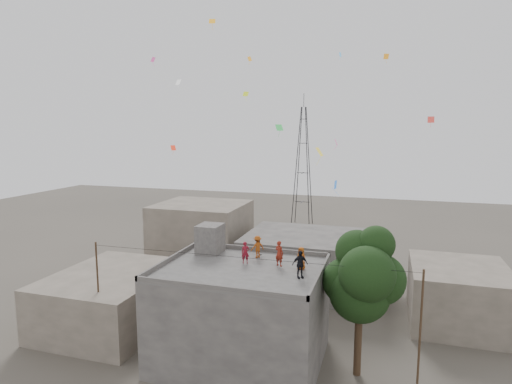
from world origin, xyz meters
TOP-DOWN VIEW (x-y plane):
  - ground at (0.00, 0.00)m, footprint 140.00×140.00m
  - main_building at (0.00, 0.00)m, footprint 10.00×8.00m
  - parapet at (0.00, 0.00)m, footprint 10.00×8.00m
  - stair_head_box at (-3.20, 2.60)m, footprint 1.60×1.80m
  - neighbor_west at (-11.00, 2.00)m, footprint 8.00×10.00m
  - neighbor_north at (2.00, 14.00)m, footprint 12.00×9.00m
  - neighbor_northwest at (-10.00, 16.00)m, footprint 9.00×8.00m
  - neighbor_east at (14.00, 10.00)m, footprint 7.00×8.00m
  - tree at (7.37, 0.60)m, footprint 4.90×4.60m
  - utility_line at (0.50, -1.25)m, footprint 20.12×0.62m
  - transmission_tower at (-4.00, 40.00)m, footprint 2.97×2.97m
  - person_red_adult at (2.14, 1.16)m, footprint 0.70×0.59m
  - person_orange_child at (3.60, 0.91)m, footprint 0.81×0.69m
  - person_dark_child at (0.16, 3.22)m, footprint 0.72×0.68m
  - person_dark_adult at (3.83, -0.61)m, footprint 1.01×0.86m
  - person_orange_adult at (0.31, 2.45)m, footprint 1.08×1.07m
  - person_red_child at (-0.08, 1.06)m, footprint 0.61×0.52m
  - kites at (1.14, 6.58)m, footprint 20.49×17.49m

SIDE VIEW (x-z plane):
  - ground at x=0.00m, z-range 0.00..0.00m
  - neighbor_west at x=-11.00m, z-range 0.00..4.00m
  - neighbor_east at x=14.00m, z-range 0.00..4.40m
  - neighbor_north at x=2.00m, z-range 0.00..5.00m
  - main_building at x=0.00m, z-range 0.00..6.10m
  - neighbor_northwest at x=-10.00m, z-range 0.00..7.00m
  - utility_line at x=0.50m, z-range 0.13..7.53m
  - tree at x=7.37m, z-range 1.55..10.65m
  - parapet at x=0.00m, z-range 6.10..6.40m
  - person_dark_child at x=0.16m, z-range 6.10..7.27m
  - person_orange_child at x=3.60m, z-range 6.10..7.51m
  - person_red_child at x=-0.08m, z-range 6.10..7.51m
  - person_orange_adult at x=0.31m, z-range 6.10..7.60m
  - person_red_adult at x=2.14m, z-range 6.10..7.73m
  - person_dark_adult at x=3.83m, z-range 6.10..7.73m
  - stair_head_box at x=-3.20m, z-range 6.10..8.10m
  - transmission_tower at x=-4.00m, z-range -0.93..19.07m
  - kites at x=1.14m, z-range 10.52..21.52m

